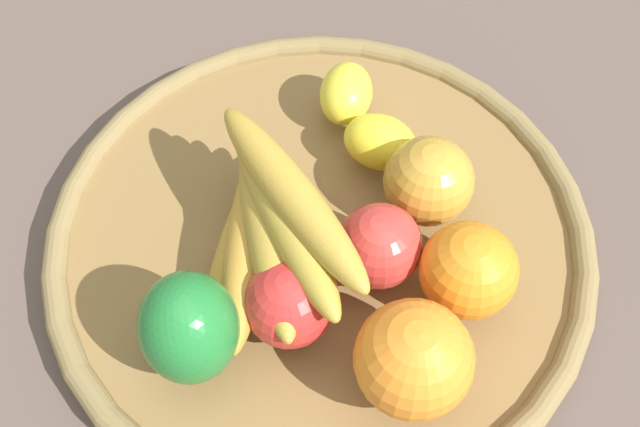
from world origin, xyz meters
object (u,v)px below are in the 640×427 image
(banana_bunch, at_px, (265,225))
(apple_1, at_px, (289,303))
(apple_0, at_px, (428,181))
(lemon_1, at_px, (346,93))
(orange_1, at_px, (414,359))
(apple_2, at_px, (379,246))
(orange_0, at_px, (468,270))
(bell_pepper, at_px, (189,327))
(lemon_0, at_px, (380,142))

(banana_bunch, height_order, apple_1, banana_bunch)
(apple_0, distance_m, lemon_1, 0.12)
(orange_1, distance_m, apple_2, 0.10)
(apple_1, distance_m, orange_0, 0.13)
(banana_bunch, distance_m, apple_1, 0.06)
(banana_bunch, bearing_deg, orange_0, -57.60)
(bell_pepper, xyz_separation_m, orange_0, (0.17, -0.11, -0.01))
(apple_1, xyz_separation_m, lemon_1, (0.18, 0.12, -0.01))
(apple_0, bearing_deg, apple_2, -170.94)
(bell_pepper, bearing_deg, apple_1, 100.73)
(orange_1, xyz_separation_m, apple_1, (-0.03, 0.09, -0.01))
(banana_bunch, height_order, lemon_1, banana_bunch)
(bell_pepper, distance_m, apple_2, 0.15)
(lemon_0, bearing_deg, apple_0, -99.49)
(lemon_0, xyz_separation_m, apple_0, (-0.01, -0.06, 0.01))
(banana_bunch, distance_m, apple_0, 0.14)
(bell_pepper, relative_size, apple_2, 1.33)
(orange_1, xyz_separation_m, apple_0, (0.12, 0.09, -0.01))
(apple_2, bearing_deg, lemon_0, 41.67)
(bell_pepper, relative_size, lemon_0, 1.38)
(lemon_0, relative_size, apple_2, 0.96)
(bell_pepper, distance_m, lemon_0, 0.23)
(orange_1, bearing_deg, lemon_0, 48.46)
(apple_0, relative_size, lemon_1, 1.15)
(apple_1, xyz_separation_m, apple_2, (0.08, -0.01, -0.00))
(bell_pepper, height_order, apple_2, bell_pepper)
(orange_0, xyz_separation_m, apple_2, (-0.03, 0.06, -0.00))
(banana_bunch, height_order, apple_2, banana_bunch)
(orange_1, height_order, lemon_0, orange_1)
(lemon_1, distance_m, orange_0, 0.20)
(orange_1, distance_m, bell_pepper, 0.15)
(orange_0, bearing_deg, banana_bunch, 122.40)
(banana_bunch, relative_size, orange_1, 2.33)
(orange_1, distance_m, apple_1, 0.10)
(bell_pepper, xyz_separation_m, apple_2, (0.15, -0.05, -0.01))
(orange_1, xyz_separation_m, lemon_1, (0.15, 0.21, -0.02))
(lemon_1, bearing_deg, bell_pepper, -161.08)
(banana_bunch, distance_m, lemon_1, 0.17)
(lemon_1, bearing_deg, orange_0, -110.27)
(lemon_0, relative_size, apple_0, 0.87)
(orange_1, xyz_separation_m, lemon_0, (0.13, 0.15, -0.02))
(orange_0, bearing_deg, orange_1, -168.00)
(bell_pepper, bearing_deg, lemon_1, 145.61)
(lemon_0, relative_size, lemon_1, 1.01)
(lemon_1, bearing_deg, apple_1, -147.32)
(lemon_0, bearing_deg, apple_2, -138.33)
(banana_bunch, relative_size, apple_0, 2.66)
(banana_bunch, height_order, apple_0, banana_bunch)
(apple_0, bearing_deg, apple_1, 179.05)
(apple_1, bearing_deg, orange_0, -34.46)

